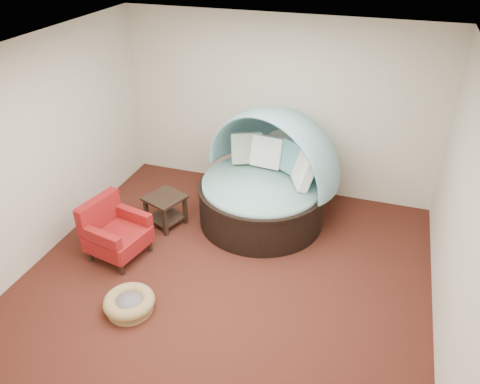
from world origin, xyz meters
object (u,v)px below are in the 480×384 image
(pet_basket, at_px, (129,303))
(red_armchair, at_px, (114,231))
(side_table, at_px, (165,207))
(canopy_daybed, at_px, (267,172))

(pet_basket, xyz_separation_m, red_armchair, (-0.69, 0.87, 0.27))
(side_table, bearing_deg, canopy_daybed, 25.40)
(pet_basket, relative_size, red_armchair, 0.77)
(canopy_daybed, xyz_separation_m, red_armchair, (-1.67, -1.50, -0.41))
(side_table, bearing_deg, pet_basket, -78.08)
(canopy_daybed, distance_m, side_table, 1.56)
(pet_basket, distance_m, red_armchair, 1.14)
(canopy_daybed, relative_size, pet_basket, 3.77)
(red_armchair, height_order, side_table, red_armchair)
(red_armchair, relative_size, side_table, 1.29)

